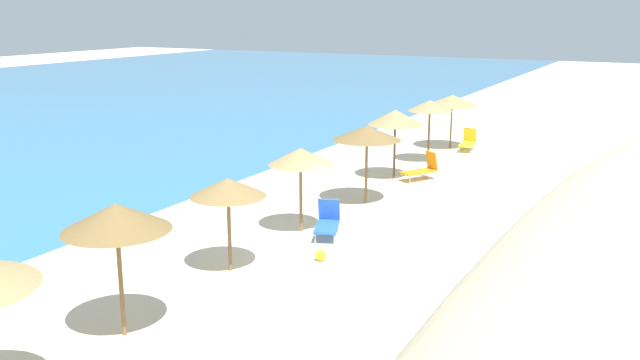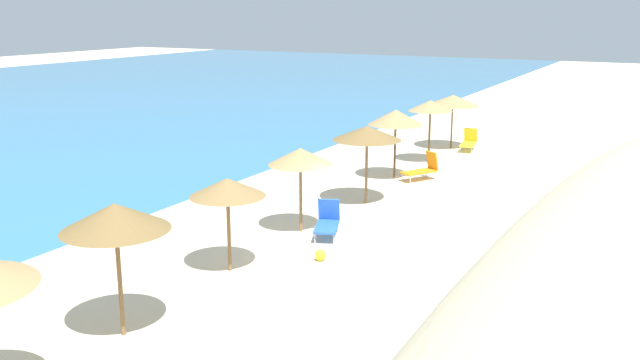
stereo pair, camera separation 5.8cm
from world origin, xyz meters
name	(u,v)px [view 2 (the right image)]	position (x,y,z in m)	size (l,w,h in m)	color
ground_plane	(347,252)	(0.00, 0.00, 0.00)	(160.00, 160.00, 0.00)	beige
beach_umbrella_2	(115,217)	(-6.91, 1.92, 2.61)	(2.25, 2.25, 2.91)	brown
beach_umbrella_3	(227,188)	(-2.76, 2.09, 2.27)	(1.99, 1.99, 2.52)	brown
beach_umbrella_4	(300,157)	(1.02, 2.08, 2.38)	(1.98, 1.98, 2.65)	brown
beach_umbrella_5	(367,133)	(4.91, 1.63, 2.53)	(2.41, 2.41, 2.79)	brown
beach_umbrella_6	(396,117)	(8.83, 2.14, 2.52)	(2.22, 2.22, 2.83)	brown
beach_umbrella_7	(430,106)	(12.42, 1.95, 2.56)	(1.96, 1.96, 2.82)	brown
beach_umbrella_8	(453,100)	(16.09, 2.08, 2.38)	(2.59, 2.59, 2.65)	brown
lounge_chair_0	(423,169)	(9.17, 1.05, 0.47)	(1.63, 1.30, 1.13)	orange
lounge_chair_1	(327,221)	(1.00, 1.14, 0.47)	(1.54, 1.12, 1.08)	blue
lounge_chair_2	(469,141)	(15.97, 1.15, 0.44)	(1.62, 0.82, 1.04)	yellow
beach_ball	(320,255)	(-0.98, 0.33, 0.16)	(0.32, 0.32, 0.32)	yellow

